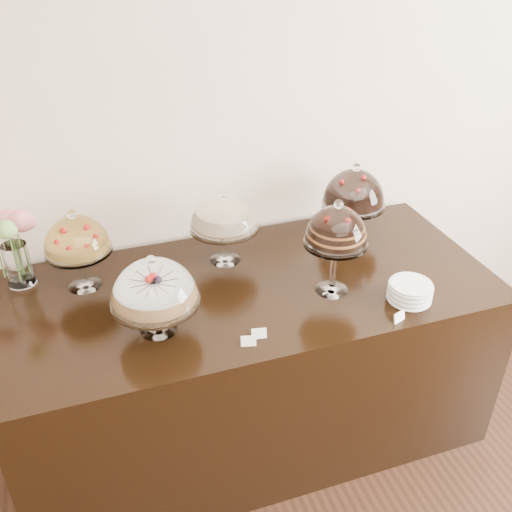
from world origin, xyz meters
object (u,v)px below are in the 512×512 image
object	(u,v)px
display_counter	(253,359)
cake_stand_choco_layer	(336,230)
cake_stand_dark_choco	(354,191)
plate_stack	(410,292)
flower_vase	(11,241)
cake_stand_cheesecake	(224,216)
cake_stand_sugar_sponge	(154,287)
cake_stand_fruit_tart	(76,238)

from	to	relation	value
display_counter	cake_stand_choco_layer	world-z (taller)	cake_stand_choco_layer
cake_stand_dark_choco	plate_stack	size ratio (longest dim) A/B	2.11
flower_vase	cake_stand_cheesecake	bearing A→B (deg)	-7.00
cake_stand_sugar_sponge	plate_stack	bearing A→B (deg)	-7.68
display_counter	cake_stand_fruit_tart	size ratio (longest dim) A/B	5.74
cake_stand_sugar_sponge	flower_vase	xyz separation A→B (m)	(-0.53, 0.54, 0.01)
display_counter	cake_stand_choco_layer	xyz separation A→B (m)	(0.32, -0.15, 0.76)
cake_stand_dark_choco	flower_vase	xyz separation A→B (m)	(-1.62, 0.08, -0.03)
cake_stand_choco_layer	cake_stand_dark_choco	distance (m)	0.53
flower_vase	cake_stand_dark_choco	bearing A→B (deg)	-2.93
cake_stand_choco_layer	cake_stand_fruit_tart	distance (m)	1.11
display_counter	flower_vase	world-z (taller)	flower_vase
cake_stand_sugar_sponge	cake_stand_dark_choco	distance (m)	1.18
display_counter	cake_stand_dark_choco	distance (m)	0.98
cake_stand_choco_layer	cake_stand_cheesecake	size ratio (longest dim) A/B	1.22
display_counter	flower_vase	distance (m)	1.25
cake_stand_sugar_sponge	cake_stand_choco_layer	distance (m)	0.79
cake_stand_sugar_sponge	cake_stand_dark_choco	size ratio (longest dim) A/B	0.90
cake_stand_fruit_tart	plate_stack	size ratio (longest dim) A/B	2.05
display_counter	cake_stand_sugar_sponge	size ratio (longest dim) A/B	6.22
plate_stack	flower_vase	bearing A→B (deg)	156.79
display_counter	cake_stand_fruit_tart	bearing A→B (deg)	162.08
display_counter	cake_stand_fruit_tart	distance (m)	1.03
cake_stand_cheesecake	plate_stack	distance (m)	0.90
cake_stand_choco_layer	cake_stand_fruit_tart	size ratio (longest dim) A/B	1.17
cake_stand_sugar_sponge	flower_vase	world-z (taller)	flower_vase
flower_vase	plate_stack	world-z (taller)	flower_vase
cake_stand_sugar_sponge	cake_stand_fruit_tart	size ratio (longest dim) A/B	0.92
cake_stand_dark_choco	plate_stack	distance (m)	0.64
cake_stand_choco_layer	cake_stand_fruit_tart	world-z (taller)	cake_stand_choco_layer
cake_stand_sugar_sponge	cake_stand_choco_layer	bearing A→B (deg)	2.30
cake_stand_choco_layer	cake_stand_cheesecake	bearing A→B (deg)	133.83
cake_stand_choco_layer	cake_stand_cheesecake	distance (m)	0.55
cake_stand_cheesecake	cake_stand_dark_choco	xyz separation A→B (m)	(0.69, 0.03, 0.01)
cake_stand_fruit_tart	cake_stand_dark_choco	bearing A→B (deg)	1.70
display_counter	plate_stack	world-z (taller)	plate_stack
cake_stand_choco_layer	plate_stack	bearing A→B (deg)	-31.43
cake_stand_cheesecake	cake_stand_fruit_tart	bearing A→B (deg)	-179.27
display_counter	plate_stack	xyz separation A→B (m)	(0.61, -0.33, 0.49)
display_counter	cake_stand_dark_choco	bearing A→B (deg)	23.47
cake_stand_sugar_sponge	plate_stack	xyz separation A→B (m)	(1.07, -0.14, -0.17)
cake_stand_sugar_sponge	cake_stand_dark_choco	xyz separation A→B (m)	(1.09, 0.46, 0.03)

